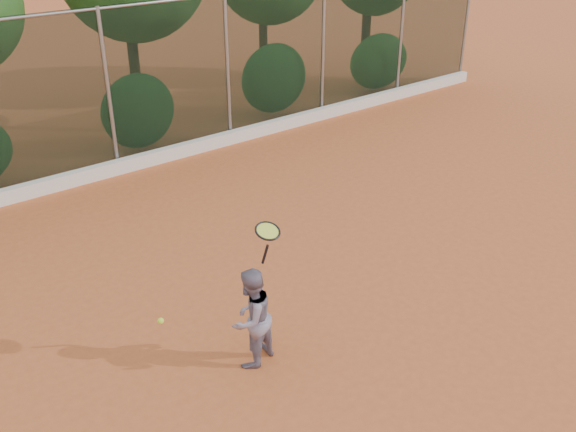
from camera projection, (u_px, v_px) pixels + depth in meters
ground at (331, 316)px, 9.36m from camera, size 80.00×80.00×0.00m
concrete_curb at (121, 166)px, 14.01m from camera, size 24.00×0.20×0.30m
tennis_player at (251, 318)px, 8.16m from camera, size 0.80×0.70×1.39m
chainlink_fence at (108, 88)px, 13.36m from camera, size 24.09×0.09×3.50m
tennis_racket at (267, 234)px, 7.68m from camera, size 0.33×0.32×0.58m
tennis_ball_in_flight at (161, 321)px, 7.13m from camera, size 0.07×0.07×0.07m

